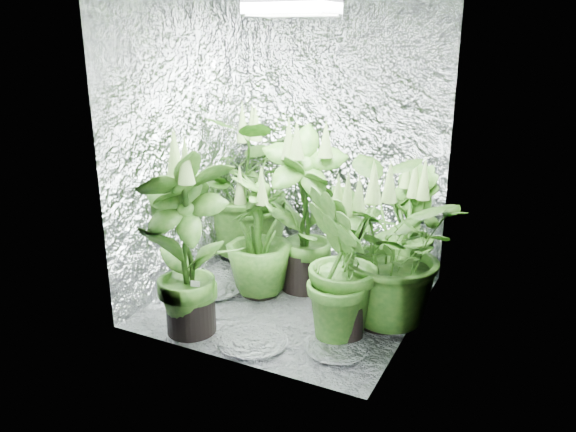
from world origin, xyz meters
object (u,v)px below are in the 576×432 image
(plant_d, at_px, (259,238))
(circulation_fan, at_px, (409,264))
(plant_e, at_px, (385,249))
(plant_c, at_px, (406,231))
(plant_g, at_px, (343,266))
(grow_lamp, at_px, (292,7))
(plant_a, at_px, (250,185))
(plant_b, at_px, (304,213))
(plant_f, at_px, (187,244))

(plant_d, bearing_deg, circulation_fan, 35.99)
(plant_e, bearing_deg, plant_c, 92.27)
(plant_e, xyz_separation_m, plant_g, (-0.15, -0.27, -0.03))
(grow_lamp, height_order, plant_c, grow_lamp)
(plant_g, distance_m, circulation_fan, 1.01)
(plant_a, height_order, circulation_fan, plant_a)
(plant_b, bearing_deg, plant_e, -22.02)
(plant_c, height_order, plant_e, plant_e)
(plant_g, bearing_deg, grow_lamp, 145.85)
(plant_a, distance_m, plant_f, 1.24)
(grow_lamp, bearing_deg, plant_a, 137.66)
(plant_b, relative_size, plant_g, 1.20)
(grow_lamp, distance_m, plant_f, 1.46)
(plant_a, height_order, plant_c, plant_a)
(plant_a, bearing_deg, plant_f, -76.63)
(grow_lamp, height_order, plant_b, grow_lamp)
(grow_lamp, bearing_deg, circulation_fan, 45.38)
(grow_lamp, relative_size, plant_e, 0.48)
(plant_d, xyz_separation_m, plant_e, (0.87, -0.05, 0.09))
(plant_b, relative_size, plant_c, 1.27)
(plant_f, bearing_deg, grow_lamp, 60.71)
(plant_g, bearing_deg, plant_c, 81.09)
(plant_b, distance_m, plant_e, 0.69)
(circulation_fan, bearing_deg, grow_lamp, -117.64)
(grow_lamp, height_order, plant_a, grow_lamp)
(plant_d, xyz_separation_m, plant_f, (-0.11, -0.63, 0.15))
(plant_c, xyz_separation_m, plant_e, (0.02, -0.56, 0.07))
(grow_lamp, xyz_separation_m, plant_g, (0.48, -0.32, -1.37))
(plant_a, distance_m, plant_b, 0.74)
(plant_b, distance_m, plant_c, 0.69)
(plant_d, relative_size, plant_e, 0.86)
(grow_lamp, xyz_separation_m, plant_a, (-0.64, 0.58, -1.25))
(plant_b, bearing_deg, plant_g, -47.79)
(plant_e, relative_size, plant_f, 0.87)
(plant_c, xyz_separation_m, plant_g, (-0.13, -0.83, 0.04))
(plant_f, height_order, plant_g, plant_f)
(plant_f, relative_size, plant_g, 1.20)
(circulation_fan, bearing_deg, plant_d, -127.04)
(plant_c, bearing_deg, plant_a, 176.70)
(plant_e, bearing_deg, plant_d, 176.62)
(plant_b, xyz_separation_m, plant_d, (-0.23, -0.21, -0.15))
(grow_lamp, relative_size, plant_b, 0.42)
(plant_b, bearing_deg, plant_d, -138.60)
(plant_c, height_order, plant_g, plant_g)
(plant_g, bearing_deg, plant_b, 132.21)
(circulation_fan, bearing_deg, plant_g, -81.66)
(plant_g, bearing_deg, plant_e, 60.93)
(grow_lamp, relative_size, plant_g, 0.50)
(plant_c, distance_m, plant_e, 0.56)
(plant_d, distance_m, plant_f, 0.66)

